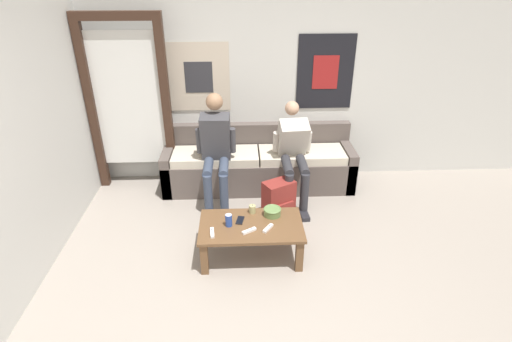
{
  "coord_description": "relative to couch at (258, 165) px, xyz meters",
  "views": [
    {
      "loc": [
        -0.23,
        -2.35,
        2.59
      ],
      "look_at": [
        -0.06,
        1.37,
        0.66
      ],
      "focal_mm": 28.0,
      "sensor_mm": 36.0,
      "label": 1
    }
  ],
  "objects": [
    {
      "name": "game_controller_near_left",
      "position": [
        -0.17,
        -1.56,
        0.09
      ],
      "size": [
        0.14,
        0.1,
        0.03
      ],
      "color": "white",
      "rests_on": "coffee_table"
    },
    {
      "name": "cell_phone",
      "position": [
        -0.25,
        -1.37,
        0.09
      ],
      "size": [
        0.09,
        0.15,
        0.01
      ],
      "color": "black",
      "rests_on": "coffee_table"
    },
    {
      "name": "person_seated_adult",
      "position": [
        -0.52,
        -0.34,
        0.42
      ],
      "size": [
        0.47,
        0.8,
        1.3
      ],
      "color": "#384256",
      "rests_on": "ground_plane"
    },
    {
      "name": "drink_can_blue",
      "position": [
        -0.36,
        -1.45,
        0.14
      ],
      "size": [
        0.07,
        0.07,
        0.12
      ],
      "color": "#28479E",
      "rests_on": "coffee_table"
    },
    {
      "name": "pillar_candle",
      "position": [
        -0.12,
        -1.23,
        0.12
      ],
      "size": [
        0.07,
        0.07,
        0.1
      ],
      "color": "tan",
      "rests_on": "coffee_table"
    },
    {
      "name": "game_controller_far_center",
      "position": [
        -0.51,
        -1.57,
        0.09
      ],
      "size": [
        0.05,
        0.15,
        0.03
      ],
      "color": "white",
      "rests_on": "coffee_table"
    },
    {
      "name": "couch",
      "position": [
        0.0,
        0.0,
        0.0
      ],
      "size": [
        2.41,
        0.65,
        0.77
      ],
      "color": "#564C47",
      "rests_on": "ground_plane"
    },
    {
      "name": "ceramic_bowl",
      "position": [
        0.07,
        -1.29,
        0.13
      ],
      "size": [
        0.18,
        0.18,
        0.08
      ],
      "color": "#607F47",
      "rests_on": "coffee_table"
    },
    {
      "name": "game_controller_near_right",
      "position": [
        0.01,
        -1.53,
        0.09
      ],
      "size": [
        0.11,
        0.14,
        0.03
      ],
      "color": "white",
      "rests_on": "coffee_table"
    },
    {
      "name": "backpack",
      "position": [
        0.2,
        -0.76,
        -0.07
      ],
      "size": [
        0.4,
        0.35,
        0.45
      ],
      "color": "maroon",
      "rests_on": "ground_plane"
    },
    {
      "name": "wall_back",
      "position": [
        -0.01,
        0.33,
        0.99
      ],
      "size": [
        10.0,
        0.07,
        2.55
      ],
      "color": "silver",
      "rests_on": "ground_plane"
    },
    {
      "name": "coffee_table",
      "position": [
        -0.14,
        -1.44,
        0.02
      ],
      "size": [
        1.0,
        0.58,
        0.37
      ],
      "color": "brown",
      "rests_on": "ground_plane"
    },
    {
      "name": "ground_plane",
      "position": [
        -0.01,
        -2.27,
        -0.29
      ],
      "size": [
        18.0,
        18.0,
        0.0
      ],
      "primitive_type": "plane",
      "color": "gray"
    },
    {
      "name": "person_seated_teen",
      "position": [
        0.4,
        -0.32,
        0.34
      ],
      "size": [
        0.47,
        0.95,
        1.15
      ],
      "color": "#2D2D33",
      "rests_on": "ground_plane"
    },
    {
      "name": "door_frame",
      "position": [
        -1.57,
        0.11,
        0.91
      ],
      "size": [
        1.0,
        0.1,
        2.15
      ],
      "color": "#382319",
      "rests_on": "ground_plane"
    }
  ]
}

